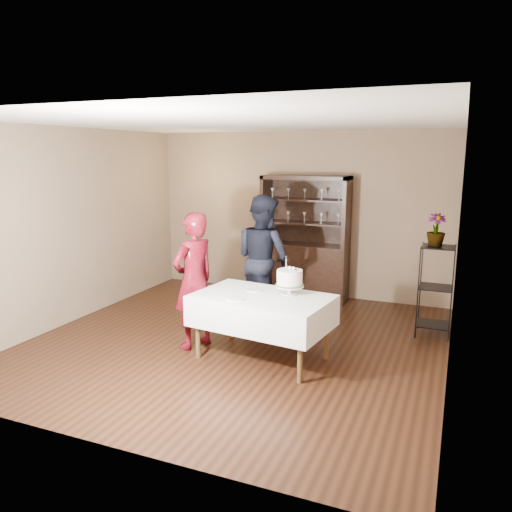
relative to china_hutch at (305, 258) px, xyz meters
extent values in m
plane|color=black|center=(-0.20, -2.25, -0.66)|extent=(5.00, 5.00, 0.00)
plane|color=white|center=(-0.20, -2.25, 2.04)|extent=(5.00, 5.00, 0.00)
cube|color=brown|center=(-0.20, 0.25, 0.69)|extent=(5.00, 0.02, 2.70)
cube|color=brown|center=(-2.70, -2.25, 0.69)|extent=(0.02, 5.00, 2.70)
cube|color=brown|center=(2.30, -2.25, 0.69)|extent=(0.02, 5.00, 2.70)
cube|color=black|center=(0.00, -0.01, -0.21)|extent=(1.40, 0.48, 0.90)
cube|color=black|center=(0.00, 0.21, 0.79)|extent=(1.40, 0.03, 1.10)
cube|color=black|center=(0.00, -0.01, 1.31)|extent=(1.40, 0.48, 0.06)
cube|color=black|center=(0.00, -0.01, 0.59)|extent=(1.28, 0.42, 0.02)
cube|color=black|center=(0.00, -0.01, 0.96)|extent=(1.28, 0.42, 0.02)
cylinder|color=black|center=(1.88, -1.25, -0.06)|extent=(0.02, 0.02, 1.20)
cylinder|color=black|center=(2.28, -1.25, -0.06)|extent=(0.02, 0.02, 1.20)
cylinder|color=black|center=(1.88, -0.85, -0.06)|extent=(0.02, 0.02, 1.20)
cylinder|color=black|center=(2.28, -0.85, -0.06)|extent=(0.02, 0.02, 1.20)
cube|color=black|center=(2.08, -1.05, -0.51)|extent=(0.40, 0.40, 0.02)
cube|color=black|center=(2.08, -1.05, -0.01)|extent=(0.40, 0.40, 0.01)
cube|color=black|center=(2.08, -1.05, 0.52)|extent=(0.40, 0.40, 0.02)
cube|color=silver|center=(0.29, -2.62, -0.08)|extent=(1.63, 1.13, 0.35)
cylinder|color=#4C331B|center=(-0.40, -2.89, -0.30)|extent=(0.06, 0.06, 0.72)
cylinder|color=#4C331B|center=(0.89, -3.06, -0.30)|extent=(0.06, 0.06, 0.72)
cylinder|color=#4C331B|center=(-0.31, -2.18, -0.30)|extent=(0.06, 0.06, 0.72)
cylinder|color=#4C331B|center=(0.99, -2.35, -0.30)|extent=(0.06, 0.06, 0.72)
imported|color=#370510|center=(-0.61, -2.57, 0.17)|extent=(0.58, 0.71, 1.67)
imported|color=black|center=(-0.21, -1.32, 0.23)|extent=(1.08, 1.00, 1.79)
cylinder|color=silver|center=(0.56, -2.45, 0.10)|extent=(0.18, 0.18, 0.01)
cylinder|color=silver|center=(0.56, -2.45, 0.14)|extent=(0.05, 0.05, 0.09)
cylinder|color=silver|center=(0.56, -2.45, 0.19)|extent=(0.33, 0.33, 0.01)
cylinder|color=#436731|center=(0.56, -2.45, 0.21)|extent=(0.32, 0.32, 0.02)
cylinder|color=white|center=(0.56, -2.45, 0.29)|extent=(0.31, 0.31, 0.18)
sphere|color=#5975BE|center=(0.59, -2.45, 0.39)|extent=(0.02, 0.02, 0.02)
cube|color=silver|center=(0.53, -2.47, 0.45)|extent=(0.02, 0.02, 0.13)
cube|color=black|center=(0.53, -2.47, 0.52)|extent=(0.02, 0.02, 0.05)
cylinder|color=silver|center=(0.07, -2.86, 0.10)|extent=(0.25, 0.25, 0.01)
cylinder|color=silver|center=(0.14, -2.46, 0.10)|extent=(0.25, 0.25, 0.01)
imported|color=#436731|center=(2.03, -1.00, 0.73)|extent=(0.28, 0.28, 0.41)
camera|label=1|loc=(2.31, -7.68, 1.67)|focal=35.00mm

